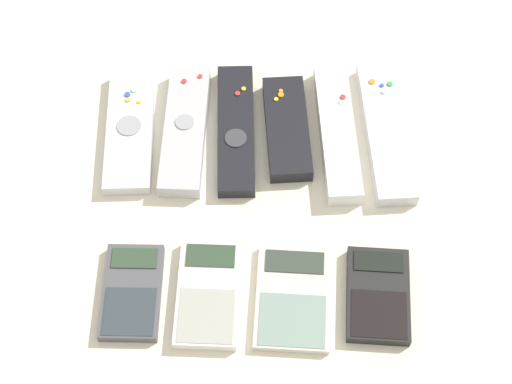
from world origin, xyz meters
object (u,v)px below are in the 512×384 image
remote_0 (130,130)px  remote_4 (337,132)px  calculator_2 (293,298)px  calculator_3 (378,296)px  remote_2 (236,130)px  calculator_1 (208,293)px  remote_5 (386,132)px  remote_1 (185,130)px  remote_3 (287,128)px  calculator_0 (132,291)px

remote_0 → remote_4: 0.27m
calculator_2 → calculator_3: calculator_3 is taller
remote_0 → remote_2: bearing=-1.1°
calculator_1 → calculator_3: bearing=1.7°
remote_0 → calculator_2: (0.21, -0.24, -0.00)m
remote_4 → calculator_1: remote_4 is taller
remote_2 → remote_5: size_ratio=0.91×
remote_1 → calculator_2: remote_1 is taller
remote_3 → calculator_1: size_ratio=1.15×
remote_3 → calculator_2: (0.00, -0.24, -0.01)m
calculator_0 → calculator_1: size_ratio=0.88×
remote_0 → remote_3: size_ratio=1.20×
calculator_1 → calculator_2: (0.10, -0.00, -0.00)m
remote_3 → remote_5: size_ratio=0.72×
remote_0 → calculator_2: remote_0 is taller
remote_4 → calculator_2: 0.24m
remote_0 → remote_5: remote_5 is taller
remote_4 → calculator_0: remote_4 is taller
calculator_2 → remote_0: bearing=135.0°
remote_2 → remote_3: size_ratio=1.26×
remote_2 → remote_4: remote_4 is taller
remote_4 → remote_2: bearing=174.4°
calculator_3 → remote_2: bearing=129.6°
remote_5 → remote_3: bearing=174.1°
remote_5 → remote_1: bearing=176.0°
remote_4 → calculator_0: bearing=-141.3°
remote_1 → remote_3: size_ratio=1.24×
remote_0 → remote_5: size_ratio=0.87×
remote_0 → calculator_3: (0.31, -0.23, -0.00)m
calculator_0 → remote_5: bearing=36.7°
remote_2 → calculator_1: size_ratio=1.45×
calculator_0 → calculator_2: (0.19, -0.01, -0.00)m
remote_3 → remote_0: bearing=177.0°
remote_0 → remote_2: same height
remote_5 → calculator_3: 0.23m
remote_0 → remote_5: bearing=-2.0°
remote_1 → calculator_3: size_ratio=1.60×
remote_1 → calculator_3: (0.23, -0.23, -0.00)m
remote_1 → calculator_3: 0.33m
remote_1 → remote_3: (0.13, 0.00, -0.00)m
remote_4 → calculator_0: (-0.25, -0.22, -0.00)m
remote_4 → calculator_3: bearing=-83.9°
remote_2 → remote_3: bearing=-0.4°
remote_2 → calculator_2: remote_2 is taller
remote_1 → calculator_1: size_ratio=1.42×
remote_1 → calculator_1: 0.23m
calculator_0 → calculator_1: (0.09, -0.00, 0.00)m
remote_2 → remote_5: bearing=-2.4°
calculator_1 → remote_1: bearing=101.4°
remote_4 → calculator_1: (-0.16, -0.23, -0.00)m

